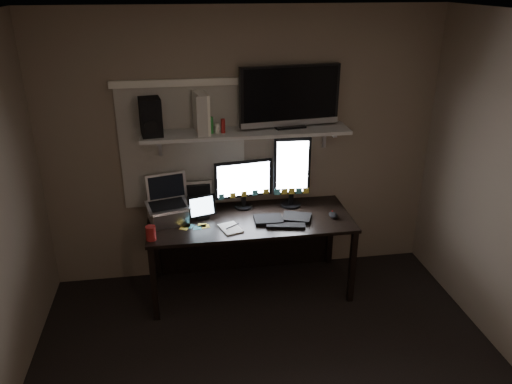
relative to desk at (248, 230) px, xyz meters
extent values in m
plane|color=silver|center=(0.00, -1.55, 1.95)|extent=(3.60, 3.60, 0.00)
plane|color=#756753|center=(0.00, 0.25, 0.70)|extent=(3.60, 0.00, 3.60)
cube|color=#B9B3A6|center=(-0.55, 0.24, 0.75)|extent=(1.10, 0.02, 1.10)
cube|color=black|center=(0.00, -0.12, 0.16)|extent=(1.80, 0.75, 0.03)
cube|color=black|center=(0.00, 0.23, -0.20)|extent=(1.80, 0.02, 0.70)
cube|color=black|center=(-0.86, -0.46, -0.20)|extent=(0.05, 0.05, 0.70)
cube|color=black|center=(0.86, -0.46, -0.20)|extent=(0.05, 0.05, 0.70)
cube|color=black|center=(-0.86, 0.21, -0.20)|extent=(0.05, 0.05, 0.70)
cube|color=black|center=(0.86, 0.21, -0.20)|extent=(0.05, 0.05, 0.70)
cube|color=beige|center=(0.00, 0.08, 0.91)|extent=(1.80, 0.35, 0.03)
cube|color=black|center=(-0.03, 0.12, 0.41)|extent=(0.53, 0.13, 0.47)
cube|color=black|center=(0.42, 0.09, 0.51)|extent=(0.34, 0.08, 0.67)
cube|color=black|center=(0.28, -0.20, 0.19)|extent=(0.54, 0.30, 0.03)
ellipsoid|color=black|center=(0.74, -0.21, 0.20)|extent=(0.08, 0.12, 0.04)
cube|color=silver|center=(-0.19, -0.30, 0.18)|extent=(0.21, 0.25, 0.01)
cube|color=black|center=(-0.42, -0.06, 0.29)|extent=(0.27, 0.17, 0.22)
cube|color=black|center=(-0.44, 0.14, 0.31)|extent=(0.21, 0.10, 0.27)
cube|color=#BCBCC1|center=(-0.71, -0.08, 0.37)|extent=(0.41, 0.36, 0.40)
cylinder|color=maroon|center=(-0.85, -0.38, 0.24)|extent=(0.09, 0.09, 0.12)
cube|color=black|center=(0.39, 0.13, 1.19)|extent=(0.91, 0.26, 0.54)
cube|color=silver|center=(-0.38, 0.08, 1.10)|extent=(0.14, 0.30, 0.34)
cube|color=black|center=(-0.80, 0.07, 1.08)|extent=(0.20, 0.23, 0.31)
camera|label=1|loc=(-0.57, -4.05, 2.15)|focal=35.00mm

